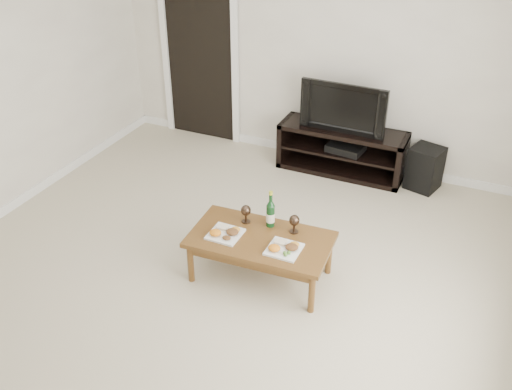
% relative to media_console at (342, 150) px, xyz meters
% --- Properties ---
extents(floor, '(5.50, 5.50, 0.00)m').
position_rel_media_console_xyz_m(floor, '(-0.40, -2.50, -0.28)').
color(floor, beige).
rests_on(floor, ground).
extents(back_wall, '(5.00, 0.04, 2.60)m').
position_rel_media_console_xyz_m(back_wall, '(-0.40, 0.27, 1.02)').
color(back_wall, silver).
rests_on(back_wall, ground).
extents(doorway, '(0.90, 0.02, 2.05)m').
position_rel_media_console_xyz_m(doorway, '(-1.95, 0.24, 0.75)').
color(doorway, black).
rests_on(doorway, ground).
extents(media_console, '(1.45, 0.45, 0.55)m').
position_rel_media_console_xyz_m(media_console, '(0.00, 0.00, 0.00)').
color(media_console, black).
rests_on(media_console, ground).
extents(television, '(0.98, 0.15, 0.56)m').
position_rel_media_console_xyz_m(television, '(0.00, 0.00, 0.56)').
color(television, black).
rests_on(television, media_console).
extents(av_receiver, '(0.43, 0.35, 0.08)m').
position_rel_media_console_xyz_m(av_receiver, '(0.05, -0.01, 0.05)').
color(av_receiver, black).
rests_on(av_receiver, media_console).
extents(subwoofer, '(0.40, 0.40, 0.49)m').
position_rel_media_console_xyz_m(subwoofer, '(0.95, 0.03, -0.03)').
color(subwoofer, black).
rests_on(subwoofer, ground).
extents(coffee_table, '(1.24, 0.73, 0.42)m').
position_rel_media_console_xyz_m(coffee_table, '(-0.07, -2.15, -0.07)').
color(coffee_table, brown).
rests_on(coffee_table, ground).
extents(plate_left, '(0.27, 0.27, 0.07)m').
position_rel_media_console_xyz_m(plate_left, '(-0.36, -2.24, 0.18)').
color(plate_left, white).
rests_on(plate_left, coffee_table).
extents(plate_right, '(0.27, 0.27, 0.07)m').
position_rel_media_console_xyz_m(plate_right, '(0.18, -2.24, 0.18)').
color(plate_right, white).
rests_on(plate_right, coffee_table).
extents(wine_bottle, '(0.07, 0.07, 0.35)m').
position_rel_media_console_xyz_m(wine_bottle, '(-0.07, -1.95, 0.32)').
color(wine_bottle, '#0E3314').
rests_on(wine_bottle, coffee_table).
extents(goblet_left, '(0.09, 0.09, 0.17)m').
position_rel_media_console_xyz_m(goblet_left, '(-0.29, -1.98, 0.23)').
color(goblet_left, '#39291F').
rests_on(goblet_left, coffee_table).
extents(goblet_right, '(0.09, 0.09, 0.17)m').
position_rel_media_console_xyz_m(goblet_right, '(0.16, -1.95, 0.23)').
color(goblet_right, '#39291F').
rests_on(goblet_right, coffee_table).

